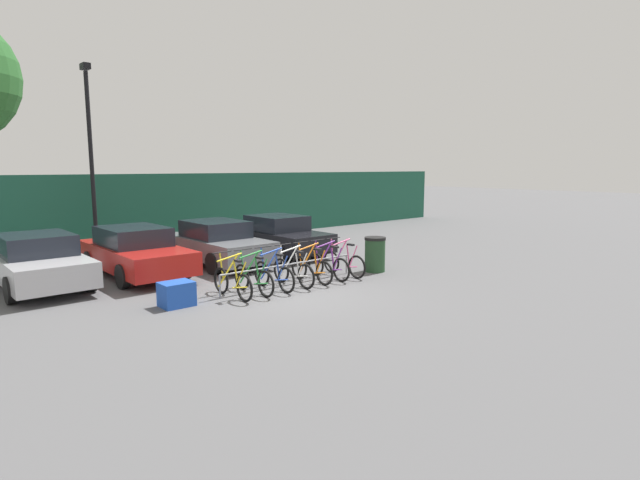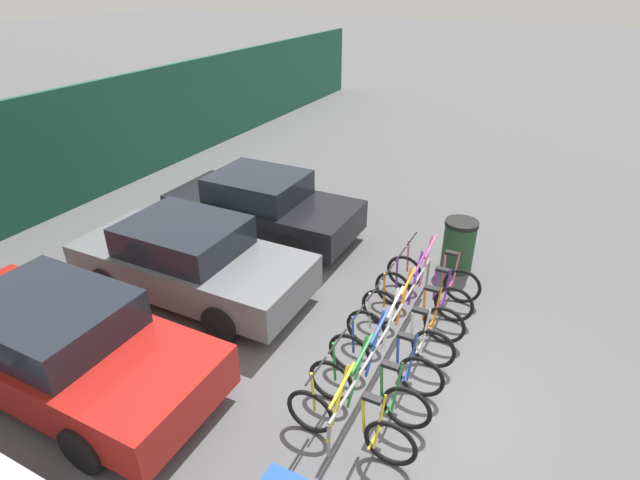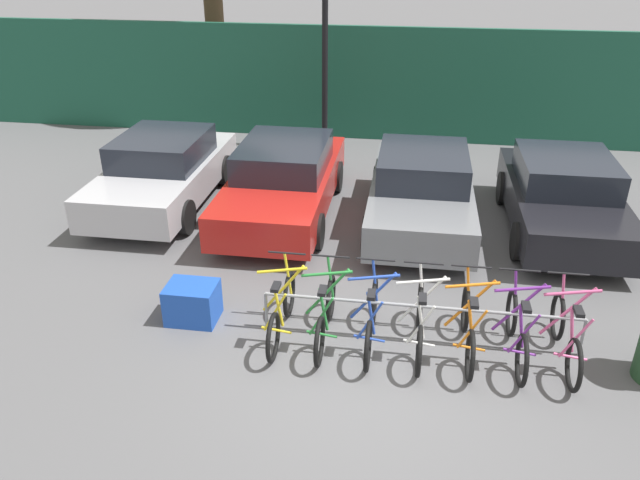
{
  "view_description": "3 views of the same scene",
  "coord_description": "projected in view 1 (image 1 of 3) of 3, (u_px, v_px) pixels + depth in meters",
  "views": [
    {
      "loc": [
        -7.23,
        -9.53,
        3.08
      ],
      "look_at": [
        1.85,
        0.81,
        1.06
      ],
      "focal_mm": 28.0,
      "sensor_mm": 36.0,
      "label": 1
    },
    {
      "loc": [
        -5.08,
        -1.06,
        5.16
      ],
      "look_at": [
        1.53,
        2.28,
        1.16
      ],
      "focal_mm": 28.0,
      "sensor_mm": 36.0,
      "label": 2
    },
    {
      "loc": [
        0.41,
        -6.35,
        5.04
      ],
      "look_at": [
        -0.7,
        0.85,
        1.33
      ],
      "focal_mm": 35.0,
      "sensor_mm": 36.0,
      "label": 3
    }
  ],
  "objects": [
    {
      "name": "bike_rack",
      "position": [
        290.0,
        266.0,
        13.12
      ],
      "size": [
        4.22,
        0.04,
        0.57
      ],
      "color": "gray",
      "rests_on": "ground"
    },
    {
      "name": "bicycle_green",
      "position": [
        253.0,
        278.0,
        12.22
      ],
      "size": [
        0.68,
        1.71,
        1.05
      ],
      "rotation": [
        0.0,
        0.0,
        -0.03
      ],
      "color": "black",
      "rests_on": "ground"
    },
    {
      "name": "cargo_crate",
      "position": [
        177.0,
        294.0,
        11.12
      ],
      "size": [
        0.7,
        0.56,
        0.55
      ],
      "primitive_type": "cube",
      "color": "blue",
      "rests_on": "ground"
    },
    {
      "name": "car_red",
      "position": [
        135.0,
        252.0,
        14.21
      ],
      "size": [
        1.91,
        4.55,
        1.4
      ],
      "color": "red",
      "rests_on": "ground"
    },
    {
      "name": "bicycle_orange",
      "position": [
        311.0,
        268.0,
        13.43
      ],
      "size": [
        0.68,
        1.71,
        1.05
      ],
      "rotation": [
        0.0,
        0.0,
        0.06
      ],
      "color": "black",
      "rests_on": "ground"
    },
    {
      "name": "car_grey",
      "position": [
        217.0,
        243.0,
        15.83
      ],
      "size": [
        1.91,
        4.25,
        1.4
      ],
      "color": "slate",
      "rests_on": "ground"
    },
    {
      "name": "bicycle_white",
      "position": [
        293.0,
        271.0,
        13.03
      ],
      "size": [
        0.68,
        1.71,
        1.05
      ],
      "rotation": [
        0.0,
        0.0,
        0.0
      ],
      "color": "black",
      "rests_on": "ground"
    },
    {
      "name": "car_silver",
      "position": [
        38.0,
        262.0,
        12.7
      ],
      "size": [
        1.91,
        4.18,
        1.4
      ],
      "color": "#B7B7BC",
      "rests_on": "ground"
    },
    {
      "name": "bicycle_blue",
      "position": [
        274.0,
        275.0,
        12.62
      ],
      "size": [
        0.68,
        1.71,
        1.05
      ],
      "rotation": [
        0.0,
        0.0,
        -0.04
      ],
      "color": "black",
      "rests_on": "ground"
    },
    {
      "name": "ground_plane",
      "position": [
        285.0,
        294.0,
        12.25
      ],
      "size": [
        120.0,
        120.0,
        0.0
      ],
      "primitive_type": "plane",
      "color": "#59595B"
    },
    {
      "name": "trash_bin",
      "position": [
        375.0,
        254.0,
        14.79
      ],
      "size": [
        0.63,
        0.63,
        1.03
      ],
      "color": "#234728",
      "rests_on": "ground"
    },
    {
      "name": "car_black",
      "position": [
        278.0,
        236.0,
        17.54
      ],
      "size": [
        1.91,
        4.12,
        1.4
      ],
      "color": "black",
      "rests_on": "ground"
    },
    {
      "name": "bicycle_pink",
      "position": [
        344.0,
        263.0,
        14.23
      ],
      "size": [
        0.68,
        1.71,
        1.05
      ],
      "rotation": [
        0.0,
        0.0,
        -0.01
      ],
      "color": "black",
      "rests_on": "ground"
    },
    {
      "name": "bicycle_purple",
      "position": [
        328.0,
        265.0,
        13.83
      ],
      "size": [
        0.68,
        1.71,
        1.05
      ],
      "rotation": [
        0.0,
        0.0,
        -0.04
      ],
      "color": "black",
      "rests_on": "ground"
    },
    {
      "name": "bicycle_yellow",
      "position": [
        232.0,
        282.0,
        11.83
      ],
      "size": [
        0.68,
        1.71,
        1.05
      ],
      "rotation": [
        0.0,
        0.0,
        -0.05
      ],
      "color": "black",
      "rests_on": "ground"
    },
    {
      "name": "lamp_post",
      "position": [
        91.0,
        152.0,
        16.9
      ],
      "size": [
        0.24,
        0.44,
        6.48
      ],
      "color": "black",
      "rests_on": "ground"
    },
    {
      "name": "hoarding_wall",
      "position": [
        134.0,
        211.0,
        19.11
      ],
      "size": [
        36.0,
        0.16,
        2.82
      ],
      "primitive_type": "cube",
      "color": "#19513D",
      "rests_on": "ground"
    }
  ]
}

